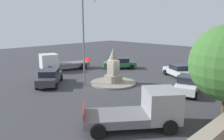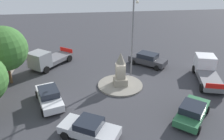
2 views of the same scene
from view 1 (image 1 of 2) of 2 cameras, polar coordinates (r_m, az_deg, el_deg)
The scene contains 10 objects.
ground_plane at distance 22.52m, azimuth 0.33°, elevation -3.50°, with size 80.00×80.00×0.00m, color #38383D.
traffic_island at distance 22.49m, azimuth 0.33°, elevation -3.29°, with size 4.55×4.55×0.17m, color gray.
monument at distance 22.12m, azimuth 0.33°, elevation 0.76°, with size 1.31×1.31×3.45m.
streetlamp at distance 21.33m, azimuth -7.36°, elevation 9.63°, with size 3.17×0.28×8.66m.
car_white_waiting at distance 20.56m, azimuth 18.85°, elevation -3.43°, with size 4.72×2.97×1.52m.
car_silver_parked_left at distance 26.07m, azimuth 16.81°, elevation -0.24°, with size 3.65×4.57×1.41m.
car_dark_grey_parked_right at distance 22.75m, azimuth -15.68°, elevation -1.72°, with size 4.30×4.52×1.54m.
car_green_passing at distance 29.88m, azimuth 2.09°, elevation 1.80°, with size 4.44×4.17×1.44m.
truck_grey_approaching at distance 13.25m, azimuth 8.30°, elevation -10.07°, with size 5.61×5.08×2.24m.
truck_white_far_side at distance 29.28m, azimuth -13.61°, elevation 1.86°, with size 6.40×3.66×2.21m.
Camera 1 is at (15.57, 15.12, 6.00)m, focal length 35.69 mm.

